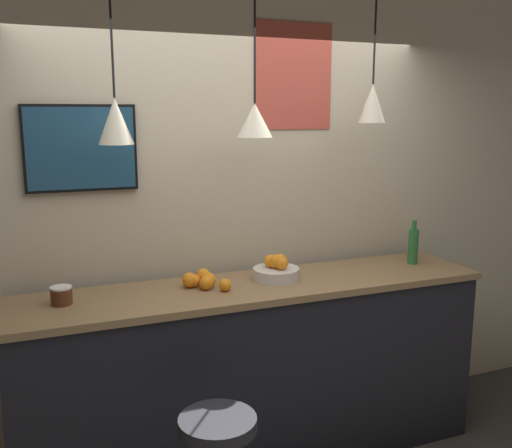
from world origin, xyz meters
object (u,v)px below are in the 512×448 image
at_px(fruit_bowl, 277,270).
at_px(spread_jar, 61,295).
at_px(juice_bottle, 413,245).
at_px(mounted_tv, 81,148).

height_order(fruit_bowl, spread_jar, fruit_bowl).
xyz_separation_m(juice_bottle, mounted_tv, (-2.00, 0.31, 0.65)).
xyz_separation_m(fruit_bowl, spread_jar, (-1.20, 0.00, -0.01)).
relative_size(fruit_bowl, mounted_tv, 0.45).
bearing_deg(spread_jar, fruit_bowl, -0.14).
bearing_deg(fruit_bowl, spread_jar, 179.86).
bearing_deg(mounted_tv, fruit_bowl, -16.76).
bearing_deg(juice_bottle, fruit_bowl, -179.83).
height_order(fruit_bowl, mounted_tv, mounted_tv).
xyz_separation_m(spread_jar, mounted_tv, (0.16, 0.31, 0.73)).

